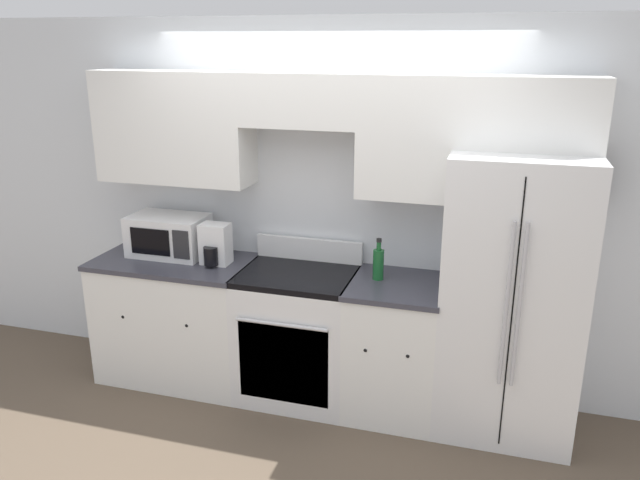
% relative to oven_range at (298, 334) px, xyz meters
% --- Properties ---
extents(ground_plane, '(12.00, 12.00, 0.00)m').
position_rel_oven_range_xyz_m(ground_plane, '(0.16, -0.31, -0.47)').
color(ground_plane, brown).
extents(wall_back, '(8.00, 0.39, 2.60)m').
position_rel_oven_range_xyz_m(wall_back, '(0.17, 0.28, 1.05)').
color(wall_back, silver).
rests_on(wall_back, ground_plane).
extents(lower_cabinets_left, '(1.13, 0.64, 0.93)m').
position_rel_oven_range_xyz_m(lower_cabinets_left, '(-0.94, 0.00, -0.00)').
color(lower_cabinets_left, white).
rests_on(lower_cabinets_left, ground_plane).
extents(lower_cabinets_right, '(0.62, 0.64, 0.93)m').
position_rel_oven_range_xyz_m(lower_cabinets_right, '(0.69, 0.00, -0.00)').
color(lower_cabinets_right, white).
rests_on(lower_cabinets_right, ground_plane).
extents(oven_range, '(0.78, 0.65, 1.09)m').
position_rel_oven_range_xyz_m(oven_range, '(0.00, 0.00, 0.00)').
color(oven_range, white).
rests_on(oven_range, ground_plane).
extents(refrigerator, '(0.84, 0.79, 1.82)m').
position_rel_oven_range_xyz_m(refrigerator, '(1.41, 0.07, 0.44)').
color(refrigerator, white).
rests_on(refrigerator, ground_plane).
extents(microwave, '(0.55, 0.35, 0.30)m').
position_rel_oven_range_xyz_m(microwave, '(-1.02, 0.10, 0.61)').
color(microwave, white).
rests_on(microwave, lower_cabinets_left).
extents(bottle, '(0.07, 0.07, 0.28)m').
position_rel_oven_range_xyz_m(bottle, '(0.55, 0.04, 0.57)').
color(bottle, '#195928').
rests_on(bottle, lower_cabinets_right).
extents(coffee_maker, '(0.20, 0.20, 0.29)m').
position_rel_oven_range_xyz_m(coffee_maker, '(-0.61, 0.01, 0.60)').
color(coffee_maker, white).
rests_on(coffee_maker, lower_cabinets_left).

